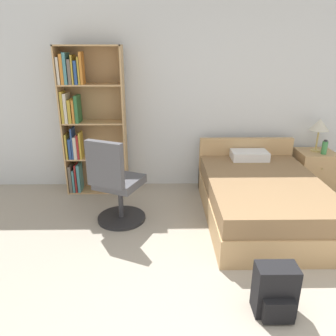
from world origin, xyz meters
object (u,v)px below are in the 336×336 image
object	(u,v)px
office_chair	(116,187)
nightstand	(313,171)
backpack_black	(275,292)
bookshelf	(85,120)
bed	(261,197)
table_lamp	(320,126)
water_bottle	(325,147)

from	to	relation	value
office_chair	nightstand	xyz separation A→B (m)	(2.77, 0.93, -0.18)
backpack_black	nightstand	bearing A→B (deg)	60.90
bookshelf	bed	size ratio (longest dim) A/B	1.03
table_lamp	water_bottle	xyz separation A→B (m)	(0.05, -0.14, -0.28)
office_chair	backpack_black	size ratio (longest dim) A/B	2.50
bed	nightstand	world-z (taller)	bed
bookshelf	nightstand	xyz separation A→B (m)	(3.29, -0.05, -0.76)
bed	office_chair	bearing A→B (deg)	-175.94
water_bottle	backpack_black	xyz separation A→B (m)	(-1.38, -2.28, -0.49)
bed	backpack_black	distance (m)	1.62
table_lamp	water_bottle	size ratio (longest dim) A/B	2.31
water_bottle	backpack_black	world-z (taller)	water_bottle
water_bottle	backpack_black	distance (m)	2.71
bookshelf	nightstand	bearing A→B (deg)	-0.90
nightstand	water_bottle	size ratio (longest dim) A/B	2.97
water_bottle	table_lamp	bearing A→B (deg)	109.18
table_lamp	backpack_black	world-z (taller)	table_lamp
office_chair	table_lamp	world-z (taller)	office_chair
nightstand	office_chair	bearing A→B (deg)	-161.40
table_lamp	water_bottle	distance (m)	0.32
bookshelf	bed	world-z (taller)	bookshelf
nightstand	backpack_black	distance (m)	2.74
bed	table_lamp	size ratio (longest dim) A/B	4.23
water_bottle	office_chair	bearing A→B (deg)	-163.81
bookshelf	bed	bearing A→B (deg)	-20.51
table_lamp	bookshelf	bearing A→B (deg)	179.59
bookshelf	water_bottle	xyz separation A→B (m)	(3.34, -0.17, -0.36)
bookshelf	backpack_black	bearing A→B (deg)	-51.27
bookshelf	office_chair	xyz separation A→B (m)	(0.53, -0.98, -0.58)
nightstand	bookshelf	bearing A→B (deg)	179.10
bed	table_lamp	distance (m)	1.48
backpack_black	bed	bearing A→B (deg)	78.25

